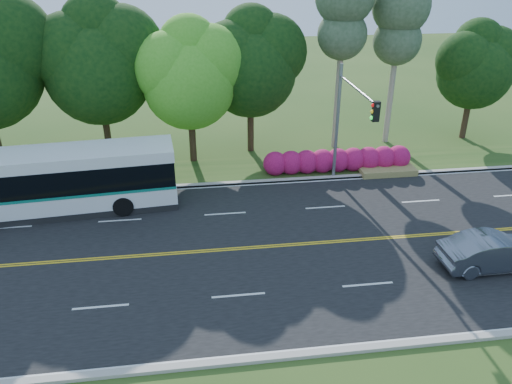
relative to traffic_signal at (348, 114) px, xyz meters
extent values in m
plane|color=#294A18|center=(-6.49, -5.40, -4.67)|extent=(120.00, 120.00, 0.00)
cube|color=black|center=(-6.49, -5.40, -4.66)|extent=(60.00, 14.00, 0.02)
cube|color=#ABA49A|center=(-6.49, 1.75, -4.60)|extent=(60.00, 0.30, 0.15)
cube|color=#ABA49A|center=(-6.49, -12.55, -4.60)|extent=(60.00, 0.30, 0.15)
cube|color=#294A18|center=(-6.49, 3.60, -4.62)|extent=(60.00, 4.00, 0.10)
cube|color=gold|center=(-6.49, -5.48, -4.65)|extent=(57.00, 0.10, 0.00)
cube|color=gold|center=(-6.49, -5.32, -4.65)|extent=(57.00, 0.10, 0.00)
cube|color=silver|center=(-12.49, -8.90, -4.65)|extent=(2.20, 0.12, 0.00)
cube|color=silver|center=(-6.99, -8.90, -4.65)|extent=(2.20, 0.12, 0.00)
cube|color=silver|center=(-1.49, -8.90, -4.65)|extent=(2.20, 0.12, 0.00)
cube|color=silver|center=(4.01, -8.90, -4.65)|extent=(2.20, 0.12, 0.00)
cube|color=silver|center=(-17.99, -1.90, -4.65)|extent=(2.20, 0.12, 0.00)
cube|color=silver|center=(-12.49, -1.90, -4.65)|extent=(2.20, 0.12, 0.00)
cube|color=silver|center=(-6.99, -1.90, -4.65)|extent=(2.20, 0.12, 0.00)
cube|color=silver|center=(-1.49, -1.90, -4.65)|extent=(2.20, 0.12, 0.00)
cube|color=silver|center=(4.01, -1.90, -4.65)|extent=(2.20, 0.12, 0.00)
cube|color=silver|center=(9.51, -1.90, -4.65)|extent=(2.20, 0.12, 0.00)
cube|color=silver|center=(-6.49, 1.45, -4.65)|extent=(57.00, 0.12, 0.00)
cube|color=silver|center=(-6.49, -12.25, -4.65)|extent=(57.00, 0.12, 0.00)
sphere|color=black|center=(-18.87, 5.90, 3.25)|extent=(5.76, 5.76, 5.76)
cylinder|color=black|center=(-13.99, 6.60, -2.87)|extent=(0.44, 0.44, 3.60)
sphere|color=black|center=(-13.99, 6.60, 1.24)|extent=(6.60, 6.60, 6.60)
sphere|color=black|center=(-12.51, 6.90, 2.56)|extent=(5.28, 5.28, 5.28)
sphere|color=black|center=(-15.31, 6.40, 2.39)|extent=(4.95, 4.95, 4.95)
sphere|color=black|center=(-13.89, 7.00, 3.71)|extent=(4.29, 4.29, 4.29)
cylinder|color=black|center=(-8.49, 5.60, -3.05)|extent=(0.44, 0.44, 3.24)
sphere|color=#46A221|center=(-8.49, 5.60, 0.60)|extent=(5.80, 5.80, 5.80)
sphere|color=#46A221|center=(-7.19, 5.90, 1.76)|extent=(4.64, 4.64, 4.64)
sphere|color=#46A221|center=(-9.65, 5.40, 1.61)|extent=(4.35, 4.35, 4.35)
sphere|color=#46A221|center=(-8.39, 6.00, 2.77)|extent=(3.77, 3.77, 3.77)
cylinder|color=black|center=(-4.49, 7.10, -2.96)|extent=(0.44, 0.44, 3.42)
sphere|color=black|center=(-4.49, 7.10, 0.85)|extent=(6.00, 6.00, 6.00)
sphere|color=black|center=(-3.14, 7.40, 2.05)|extent=(4.80, 4.80, 4.80)
sphere|color=black|center=(-5.69, 6.90, 1.90)|extent=(4.50, 4.50, 4.50)
sphere|color=black|center=(-4.39, 7.50, 3.10)|extent=(3.90, 3.90, 3.90)
cylinder|color=#A19582|center=(1.51, 7.10, 0.23)|extent=(0.40, 0.40, 9.80)
sphere|color=#364D30|center=(1.51, 7.10, 3.03)|extent=(3.23, 3.23, 3.23)
cylinder|color=#A19582|center=(5.51, 7.60, -0.12)|extent=(0.40, 0.40, 9.10)
sphere|color=#364D30|center=(5.51, 7.60, 2.48)|extent=(3.23, 3.23, 3.23)
sphere|color=#364D30|center=(5.51, 7.60, 4.69)|extent=(3.80, 3.80, 3.80)
cylinder|color=black|center=(11.51, 7.60, -3.14)|extent=(0.44, 0.44, 3.06)
sphere|color=black|center=(11.51, 7.60, 0.21)|extent=(5.20, 5.20, 5.20)
sphere|color=black|center=(12.68, 7.90, 1.25)|extent=(4.16, 4.16, 4.16)
sphere|color=black|center=(10.47, 7.40, 1.12)|extent=(3.90, 3.90, 3.90)
sphere|color=black|center=(11.61, 8.00, 2.16)|extent=(3.38, 3.38, 3.38)
sphere|color=maroon|center=(-3.49, 2.80, -3.92)|extent=(1.50, 1.50, 1.50)
sphere|color=maroon|center=(-2.49, 2.80, -3.92)|extent=(1.50, 1.50, 1.50)
sphere|color=maroon|center=(-1.49, 2.80, -3.92)|extent=(1.50, 1.50, 1.50)
sphere|color=maroon|center=(-0.49, 2.80, -3.92)|extent=(1.50, 1.50, 1.50)
sphere|color=maroon|center=(0.51, 2.80, -3.92)|extent=(1.50, 1.50, 1.50)
sphere|color=maroon|center=(1.51, 2.80, -3.92)|extent=(1.50, 1.50, 1.50)
sphere|color=maroon|center=(2.51, 2.80, -3.92)|extent=(1.50, 1.50, 1.50)
sphere|color=maroon|center=(3.51, 2.80, -3.92)|extent=(1.50, 1.50, 1.50)
sphere|color=maroon|center=(4.51, 2.80, -3.92)|extent=(1.50, 1.50, 1.50)
cube|color=olive|center=(3.51, 2.00, -4.47)|extent=(3.50, 1.40, 0.40)
cylinder|color=gray|center=(0.01, 1.90, -1.17)|extent=(0.20, 0.20, 7.00)
cylinder|color=gray|center=(0.01, -1.10, 1.63)|extent=(0.14, 6.00, 0.14)
cube|color=black|center=(0.01, -3.90, 1.33)|extent=(0.32, 0.28, 0.95)
sphere|color=red|center=(-0.16, -3.90, 1.63)|extent=(0.18, 0.18, 0.18)
sphere|color=yellow|center=(-0.16, -3.90, 1.33)|extent=(0.18, 0.18, 0.18)
sphere|color=#19D833|center=(-0.16, -3.90, 1.03)|extent=(0.18, 0.18, 0.18)
cube|color=white|center=(-16.05, -0.39, -3.74)|extent=(13.16, 3.84, 1.07)
cube|color=black|center=(-16.05, -0.39, -2.53)|extent=(13.10, 3.87, 1.34)
cube|color=white|center=(-16.05, -0.39, -1.56)|extent=(13.16, 3.84, 0.60)
cube|color=#0D7763|center=(-16.05, -0.39, -3.27)|extent=(13.10, 3.88, 0.15)
cube|color=black|center=(-16.05, -0.39, -4.46)|extent=(13.15, 3.73, 0.38)
cylinder|color=black|center=(-12.32, -1.37, -4.11)|extent=(1.10, 0.39, 1.08)
cylinder|color=black|center=(-12.54, 1.20, -4.11)|extent=(1.10, 0.39, 1.08)
imported|color=slate|center=(4.38, -8.37, -3.86)|extent=(4.85, 1.81, 1.58)
camera|label=1|loc=(-8.46, -25.28, 8.21)|focal=35.00mm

